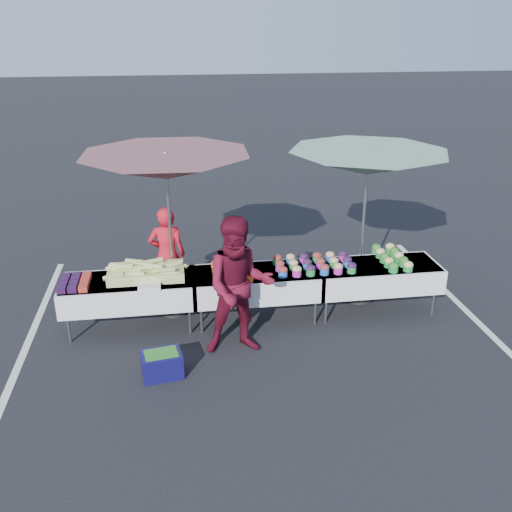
{
  "coord_description": "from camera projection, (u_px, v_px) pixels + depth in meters",
  "views": [
    {
      "loc": [
        -1.1,
        -7.37,
        4.11
      ],
      "look_at": [
        0.0,
        0.0,
        1.0
      ],
      "focal_mm": 40.0,
      "sensor_mm": 36.0,
      "label": 1
    }
  ],
  "objects": [
    {
      "name": "ground",
      "position": [
        256.0,
        318.0,
        8.46
      ],
      "size": [
        80.0,
        80.0,
        0.0
      ],
      "primitive_type": "plane",
      "color": "black"
    },
    {
      "name": "stripe_left",
      "position": [
        32.0,
        334.0,
        8.02
      ],
      "size": [
        0.1,
        5.0,
        0.0
      ],
      "primitive_type": "cube",
      "color": "silver",
      "rests_on": "ground"
    },
    {
      "name": "stripe_right",
      "position": [
        459.0,
        303.0,
        8.89
      ],
      "size": [
        0.1,
        5.0,
        0.0
      ],
      "primitive_type": "cube",
      "color": "silver",
      "rests_on": "ground"
    },
    {
      "name": "table_left",
      "position": [
        129.0,
        291.0,
        7.99
      ],
      "size": [
        1.86,
        0.81,
        0.75
      ],
      "color": "white",
      "rests_on": "ground"
    },
    {
      "name": "table_center",
      "position": [
        256.0,
        283.0,
        8.23
      ],
      "size": [
        1.86,
        0.81,
        0.75
      ],
      "color": "white",
      "rests_on": "ground"
    },
    {
      "name": "table_right",
      "position": [
        375.0,
        275.0,
        8.48
      ],
      "size": [
        1.86,
        0.81,
        0.75
      ],
      "color": "white",
      "rests_on": "ground"
    },
    {
      "name": "berry_punnets",
      "position": [
        75.0,
        282.0,
        7.76
      ],
      "size": [
        0.4,
        0.54,
        0.08
      ],
      "color": "black",
      "rests_on": "table_left"
    },
    {
      "name": "corn_pile",
      "position": [
        146.0,
        272.0,
        7.96
      ],
      "size": [
        1.16,
        0.57,
        0.26
      ],
      "color": "#A1A956",
      "rests_on": "table_left"
    },
    {
      "name": "plastic_bags",
      "position": [
        149.0,
        286.0,
        7.68
      ],
      "size": [
        0.3,
        0.25,
        0.05
      ],
      "primitive_type": "cube",
      "color": "white",
      "rests_on": "table_left"
    },
    {
      "name": "carrot_bowls",
      "position": [
        232.0,
        271.0,
        8.09
      ],
      "size": [
        0.55,
        0.69,
        0.11
      ],
      "color": "orange",
      "rests_on": "table_center"
    },
    {
      "name": "potato_cups",
      "position": [
        314.0,
        263.0,
        8.25
      ],
      "size": [
        1.14,
        0.58,
        0.16
      ],
      "color": "blue",
      "rests_on": "table_right"
    },
    {
      "name": "bean_baskets",
      "position": [
        392.0,
        257.0,
        8.49
      ],
      "size": [
        0.36,
        0.86,
        0.15
      ],
      "color": "#238D3D",
      "rests_on": "table_right"
    },
    {
      "name": "vendor",
      "position": [
        167.0,
        255.0,
        8.71
      ],
      "size": [
        0.58,
        0.4,
        1.54
      ],
      "primitive_type": "imported",
      "rotation": [
        0.0,
        0.0,
        3.08
      ],
      "color": "red",
      "rests_on": "ground"
    },
    {
      "name": "customer",
      "position": [
        239.0,
        287.0,
        7.3
      ],
      "size": [
        0.92,
        0.72,
        1.87
      ],
      "primitive_type": "imported",
      "rotation": [
        0.0,
        0.0,
        -0.01
      ],
      "color": "#5B0D20",
      "rests_on": "ground"
    },
    {
      "name": "umbrella_left",
      "position": [
        166.0,
        168.0,
        7.8
      ],
      "size": [
        3.18,
        3.18,
        2.45
      ],
      "rotation": [
        0.0,
        0.0,
        -0.43
      ],
      "color": "black",
      "rests_on": "ground"
    },
    {
      "name": "umbrella_right",
      "position": [
        368.0,
        164.0,
        8.22
      ],
      "size": [
        2.4,
        2.4,
        2.39
      ],
      "rotation": [
        0.0,
        0.0,
        -0.03
      ],
      "color": "black",
      "rests_on": "ground"
    },
    {
      "name": "storage_bin",
      "position": [
        162.0,
        364.0,
        7.04
      ],
      "size": [
        0.54,
        0.43,
        0.32
      ],
      "rotation": [
        0.0,
        0.0,
        0.16
      ],
      "color": "#100E48",
      "rests_on": "ground"
    }
  ]
}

